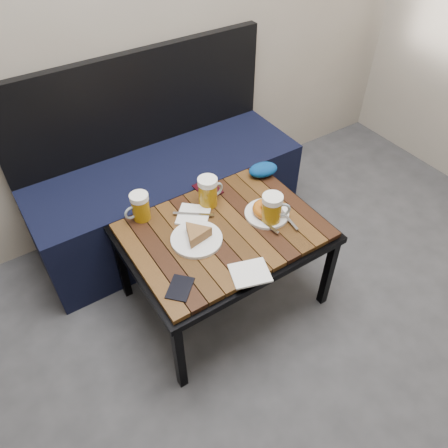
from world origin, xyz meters
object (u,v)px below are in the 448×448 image
cafe_table (224,236)px  beer_mug_centre (208,191)px  beer_mug_right (272,209)px  passport_navy (180,288)px  passport_burgundy (208,189)px  plate_pie (196,236)px  plate_bagel (267,211)px  beer_mug_left (140,207)px  knit_pouch (263,170)px  bench (165,190)px

cafe_table → beer_mug_centre: 0.21m
beer_mug_right → passport_navy: size_ratio=1.23×
passport_navy → passport_burgundy: same height
plate_pie → plate_bagel: 0.34m
beer_mug_right → passport_burgundy: (-0.12, 0.33, -0.07)m
beer_mug_right → beer_mug_left: bearing=167.1°
cafe_table → plate_bagel: bearing=-8.1°
cafe_table → beer_mug_centre: bearing=79.9°
beer_mug_left → plate_pie: bearing=115.0°
beer_mug_centre → knit_pouch: beer_mug_centre is taller
cafe_table → passport_navy: bearing=-150.3°
beer_mug_left → cafe_table: bearing=133.2°
bench → beer_mug_right: (0.19, -0.66, 0.27)m
beer_mug_centre → plate_bagel: bearing=-56.8°
bench → plate_bagel: (0.20, -0.62, 0.22)m
beer_mug_centre → plate_pie: beer_mug_centre is taller
bench → passport_navy: size_ratio=12.19×
cafe_table → plate_pie: plate_pie is taller
cafe_table → plate_bagel: plate_bagel is taller
beer_mug_centre → knit_pouch: 0.33m
plate_pie → passport_burgundy: bearing=50.6°
beer_mug_right → passport_burgundy: beer_mug_right is taller
beer_mug_left → plate_pie: 0.28m
cafe_table → beer_mug_right: size_ratio=5.96×
passport_navy → beer_mug_centre: bearing=92.2°
beer_mug_left → beer_mug_right: bearing=141.8°
plate_bagel → beer_mug_left: bearing=149.0°
cafe_table → passport_navy: (-0.31, -0.18, 0.05)m
beer_mug_left → plate_pie: (0.13, -0.25, -0.04)m
plate_pie → beer_mug_centre: bearing=46.2°
passport_navy → bench: bearing=113.9°
bench → passport_burgundy: (0.07, -0.33, 0.20)m
cafe_table → beer_mug_centre: size_ratio=6.01×
bench → passport_burgundy: bearing=-78.0°
beer_mug_centre → plate_pie: size_ratio=0.66×
plate_pie → knit_pouch: bearing=22.7°
bench → passport_navy: bench is taller
passport_navy → passport_burgundy: size_ratio=0.89×
bench → passport_navy: bearing=-112.5°
bench → cafe_table: bearing=-90.9°
bench → beer_mug_left: 0.51m
beer_mug_centre → beer_mug_right: size_ratio=0.99×
plate_pie → plate_bagel: size_ratio=0.84×
beer_mug_left → plate_bagel: beer_mug_left is taller
beer_mug_left → beer_mug_centre: size_ratio=0.92×
plate_pie → passport_navy: size_ratio=1.86×
plate_pie → knit_pouch: size_ratio=1.49×
beer_mug_right → knit_pouch: beer_mug_right is taller
passport_burgundy → knit_pouch: 0.29m
plate_bagel → bench: bearing=107.5°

